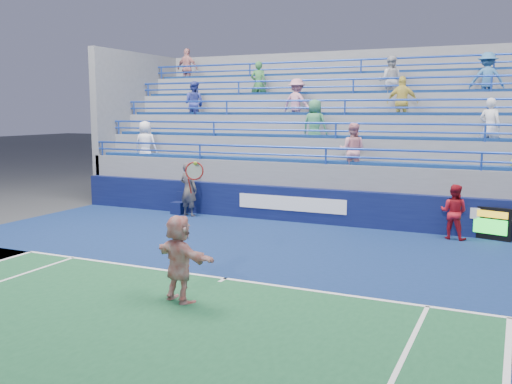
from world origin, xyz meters
The scene contains 8 objects.
ground centered at (0.00, 0.00, 0.00)m, with size 120.00×120.00×0.00m, color #333538.
sponsor_wall centered at (0.00, 6.50, 0.55)m, with size 18.00×0.32×1.10m.
bleacher_stand centered at (0.00, 10.27, 1.54)m, with size 18.00×5.60×6.13m.
serve_speed_board centered at (4.75, 6.34, 0.45)m, with size 1.30×0.47×0.90m.
judge_chair centered at (-4.99, 6.09, 0.24)m, with size 0.44×0.44×0.75m.
tennis_player centered at (-0.10, -1.58, 0.82)m, with size 1.59×0.96×2.62m.
line_judge centered at (-4.49, 5.90, 0.91)m, with size 0.66×0.43×1.82m, color #131634.
ball_girl centered at (3.90, 5.96, 0.76)m, with size 0.74×0.58×1.52m, color maroon.
Camera 1 is at (5.42, -10.19, 3.49)m, focal length 40.00 mm.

